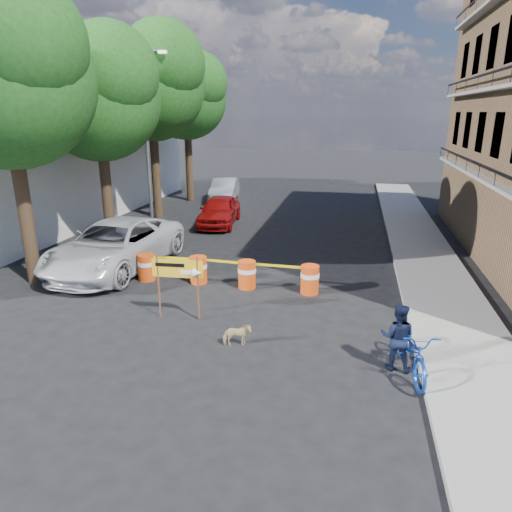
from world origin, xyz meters
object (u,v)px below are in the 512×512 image
at_px(detour_sign, 184,274).
at_px(sedan_silver, 225,189).
at_px(barrel_far_left, 146,267).
at_px(barrel_mid_left, 198,269).
at_px(sedan_red, 219,211).
at_px(pedestrian, 397,337).
at_px(barrel_mid_right, 247,274).
at_px(suv_white, 115,246).
at_px(bicycle, 414,327).
at_px(dog, 237,335).
at_px(barrel_far_right, 310,279).

height_order(detour_sign, sedan_silver, detour_sign).
height_order(barrel_far_left, barrel_mid_left, same).
distance_m(barrel_far_left, barrel_mid_left, 1.79).
bearing_deg(sedan_red, detour_sign, -83.81).
distance_m(barrel_far_left, pedestrian, 8.71).
xyz_separation_m(barrel_mid_left, barrel_mid_right, (1.66, -0.10, 0.00)).
height_order(barrel_mid_right, suv_white, suv_white).
bearing_deg(barrel_mid_left, suv_white, 167.09).
distance_m(barrel_mid_left, sedan_red, 8.17).
relative_size(detour_sign, bicycle, 0.82).
relative_size(dog, suv_white, 0.11).
relative_size(barrel_mid_right, barrel_far_right, 1.00).
xyz_separation_m(bicycle, sedan_silver, (-9.47, 18.69, -0.38)).
xyz_separation_m(barrel_far_left, barrel_mid_left, (1.79, 0.12, 0.00)).
bearing_deg(bicycle, dog, 165.11).
height_order(barrel_far_left, dog, barrel_far_left).
distance_m(barrel_far_left, dog, 5.56).
relative_size(barrel_mid_right, sedan_red, 0.21).
bearing_deg(barrel_mid_right, barrel_mid_left, 176.39).
height_order(barrel_mid_left, barrel_far_right, same).
height_order(suv_white, sedan_silver, suv_white).
relative_size(barrel_mid_left, bicycle, 0.42).
xyz_separation_m(bicycle, dog, (-3.94, 0.36, -0.80)).
relative_size(barrel_mid_right, suv_white, 0.15).
bearing_deg(sedan_silver, dog, -81.20).
relative_size(bicycle, sedan_silver, 0.51).
relative_size(barrel_mid_left, barrel_far_right, 1.00).
bearing_deg(bicycle, sedan_silver, 107.18).
relative_size(barrel_mid_left, suv_white, 0.15).
relative_size(barrel_mid_left, detour_sign, 0.50).
bearing_deg(detour_sign, bicycle, -18.90).
distance_m(barrel_far_right, bicycle, 4.88).
bearing_deg(detour_sign, suv_white, 134.63).
bearing_deg(sedan_red, bicycle, -62.66).
distance_m(pedestrian, sedan_silver, 20.72).
height_order(pedestrian, dog, pedestrian).
bearing_deg(dog, barrel_far_left, 26.91).
height_order(detour_sign, dog, detour_sign).
bearing_deg(suv_white, barrel_mid_right, -5.54).
bearing_deg(barrel_far_right, barrel_mid_left, 177.89).
xyz_separation_m(barrel_far_right, pedestrian, (2.28, -3.98, 0.29)).
distance_m(barrel_mid_left, detour_sign, 2.88).
bearing_deg(dog, pedestrian, -114.34).
relative_size(suv_white, sedan_silver, 1.45).
xyz_separation_m(barrel_mid_right, bicycle, (4.58, -4.13, 0.61)).
height_order(barrel_mid_left, detour_sign, detour_sign).
height_order(bicycle, suv_white, bicycle).
bearing_deg(suv_white, sedan_silver, 93.81).
bearing_deg(bicycle, detour_sign, 155.23).
distance_m(barrel_mid_right, sedan_silver, 15.36).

